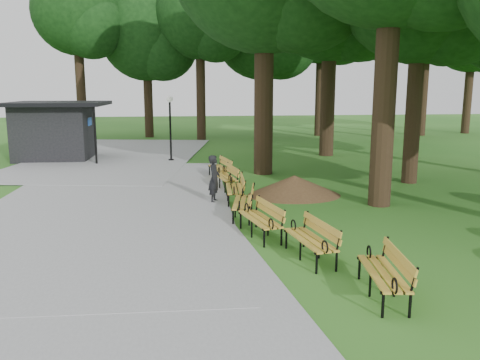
{
  "coord_description": "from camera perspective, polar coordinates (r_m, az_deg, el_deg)",
  "views": [
    {
      "loc": [
        -1.67,
        -12.81,
        3.72
      ],
      "look_at": [
        0.08,
        0.81,
        1.1
      ],
      "focal_mm": 36.98,
      "sensor_mm": 36.0,
      "label": 1
    }
  ],
  "objects": [
    {
      "name": "ground",
      "position": [
        13.44,
        0.1,
        -5.26
      ],
      "size": [
        100.0,
        100.0,
        0.0
      ],
      "primitive_type": "plane",
      "color": "#29661D",
      "rests_on": "ground"
    },
    {
      "name": "bench_0",
      "position": [
        9.29,
        16.18,
        -10.31
      ],
      "size": [
        0.89,
        1.97,
        0.88
      ],
      "primitive_type": null,
      "rotation": [
        0.0,
        0.0,
        -1.7
      ],
      "color": "gold",
      "rests_on": "ground"
    },
    {
      "name": "kiosk",
      "position": [
        27.14,
        -20.61,
        5.35
      ],
      "size": [
        4.87,
        4.28,
        2.94
      ],
      "primitive_type": null,
      "rotation": [
        0.0,
        0.0,
        -0.04
      ],
      "color": "black",
      "rests_on": "ground"
    },
    {
      "name": "bench_1",
      "position": [
        10.87,
        8.08,
        -6.86
      ],
      "size": [
        0.93,
        1.98,
        0.88
      ],
      "primitive_type": null,
      "rotation": [
        0.0,
        0.0,
        -1.41
      ],
      "color": "gold",
      "rests_on": "ground"
    },
    {
      "name": "person",
      "position": [
        15.94,
        -2.98,
        0.13
      ],
      "size": [
        0.51,
        0.64,
        1.54
      ],
      "primitive_type": "imported",
      "rotation": [
        0.0,
        0.0,
        1.3
      ],
      "color": "black",
      "rests_on": "ground"
    },
    {
      "name": "tree_backdrop",
      "position": [
        36.98,
        5.85,
        17.61
      ],
      "size": [
        36.62,
        9.9,
        16.29
      ],
      "primitive_type": null,
      "color": "black",
      "rests_on": "ground"
    },
    {
      "name": "bench_4",
      "position": [
        16.02,
        -0.65,
        -1.02
      ],
      "size": [
        0.77,
        1.94,
        0.88
      ],
      "primitive_type": null,
      "rotation": [
        0.0,
        0.0,
        -1.64
      ],
      "color": "gold",
      "rests_on": "ground"
    },
    {
      "name": "bench_3",
      "position": [
        14.13,
        0.33,
        -2.62
      ],
      "size": [
        0.98,
        1.99,
        0.88
      ],
      "primitive_type": null,
      "rotation": [
        0.0,
        0.0,
        -1.76
      ],
      "color": "gold",
      "rests_on": "ground"
    },
    {
      "name": "lamp_post",
      "position": [
        24.89,
        -8.08,
        7.49
      ],
      "size": [
        0.32,
        0.32,
        3.25
      ],
      "color": "black",
      "rests_on": "ground"
    },
    {
      "name": "bench_2",
      "position": [
        12.36,
        2.32,
        -4.59
      ],
      "size": [
        1.03,
        1.99,
        0.88
      ],
      "primitive_type": null,
      "rotation": [
        0.0,
        0.0,
        -1.36
      ],
      "color": "gold",
      "rests_on": "ground"
    },
    {
      "name": "bench_6",
      "position": [
        19.99,
        -2.36,
        1.34
      ],
      "size": [
        0.97,
        1.98,
        0.88
      ],
      "primitive_type": null,
      "rotation": [
        0.0,
        0.0,
        -1.39
      ],
      "color": "gold",
      "rests_on": "ground"
    },
    {
      "name": "dirt_mound",
      "position": [
        17.15,
        6.27,
        -0.61
      ],
      "size": [
        2.7,
        2.7,
        0.7
      ],
      "primitive_type": "cone",
      "color": "#47301C",
      "rests_on": "ground"
    },
    {
      "name": "bench_5",
      "position": [
        18.08,
        -1.69,
        0.34
      ],
      "size": [
        0.91,
        1.97,
        0.88
      ],
      "primitive_type": null,
      "rotation": [
        0.0,
        0.0,
        -1.43
      ],
      "color": "gold",
      "rests_on": "ground"
    },
    {
      "name": "path",
      "position": [
        16.4,
        -15.31,
        -2.59
      ],
      "size": [
        12.0,
        38.0,
        0.06
      ],
      "primitive_type": "cube",
      "color": "#949496",
      "rests_on": "ground"
    }
  ]
}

